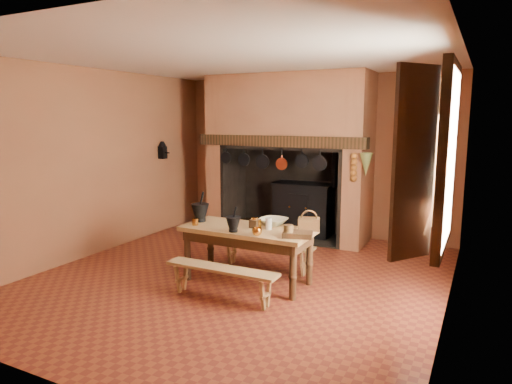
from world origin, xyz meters
TOP-DOWN VIEW (x-y plane):
  - floor at (0.00, 0.00)m, footprint 5.50×5.50m
  - ceiling at (0.00, 0.00)m, footprint 5.50×5.50m
  - back_wall at (0.00, 2.75)m, footprint 5.00×0.02m
  - wall_left at (-2.50, 0.00)m, footprint 0.02×5.50m
  - wall_right at (2.50, 0.00)m, footprint 0.02×5.50m
  - wall_front at (0.00, -2.75)m, footprint 5.00×0.02m
  - chimney_breast at (-0.30, 2.31)m, footprint 2.95×0.96m
  - iron_range at (-0.04, 2.45)m, footprint 1.12×0.55m
  - hearth_pans at (-1.05, 2.22)m, footprint 0.51×0.62m
  - hanging_pans at (-0.34, 1.81)m, footprint 1.92×0.29m
  - onion_string at (1.00, 1.79)m, footprint 0.12×0.10m
  - herb_bunch at (1.18, 1.79)m, footprint 0.20×0.20m
  - window at (2.35, -0.40)m, footprint 0.39×1.75m
  - wall_coffee_mill at (-2.42, 1.55)m, footprint 0.23×0.16m
  - work_table at (0.17, -0.08)m, footprint 1.64×0.73m
  - bench_front at (0.17, -0.72)m, footprint 1.38×0.24m
  - bench_back at (0.17, 0.48)m, footprint 1.36×0.24m
  - mortar_large at (-0.55, -0.06)m, footprint 0.24×0.24m
  - mortar_small at (0.11, -0.34)m, footprint 0.19×0.19m
  - coffee_grinder at (0.25, -0.04)m, footprint 0.14×0.11m
  - brass_mug_a at (-0.49, -0.26)m, footprint 0.09×0.09m
  - brass_mug_b at (0.27, 0.00)m, footprint 0.11×0.11m
  - mixing_bowl at (0.39, 0.20)m, footprint 0.39×0.39m
  - stoneware_crock at (0.80, -0.25)m, footprint 0.15×0.15m
  - glass_jar at (0.44, -0.04)m, footprint 0.10×0.10m
  - wicker_basket at (0.89, 0.17)m, footprint 0.31×0.26m
  - wooden_tray at (0.89, -0.20)m, footprint 0.39×0.33m
  - brass_cup at (0.45, -0.37)m, footprint 0.15×0.15m

SIDE VIEW (x-z plane):
  - floor at x=0.00m, z-range 0.00..0.00m
  - hearth_pans at x=-1.05m, z-range -0.01..0.19m
  - bench_back at x=0.17m, z-range 0.10..0.48m
  - bench_front at x=0.17m, z-range 0.10..0.48m
  - iron_range at x=-0.04m, z-range -0.32..1.28m
  - work_table at x=0.17m, z-range 0.24..0.96m
  - wooden_tray at x=0.89m, z-range 0.71..0.77m
  - mixing_bowl at x=0.39m, z-range 0.71..0.80m
  - brass_mug_a at x=-0.49m, z-range 0.71..0.80m
  - brass_cup at x=0.45m, z-range 0.71..0.80m
  - brass_mug_b at x=0.27m, z-range 0.71..0.81m
  - coffee_grinder at x=0.25m, z-range 0.69..0.85m
  - stoneware_crock at x=0.80m, z-range 0.71..0.85m
  - glass_jar at x=0.44m, z-range 0.71..0.86m
  - wicker_basket at x=0.89m, z-range 0.67..0.92m
  - mortar_small at x=0.11m, z-range 0.66..0.97m
  - mortar_large at x=-0.55m, z-range 0.64..1.05m
  - onion_string at x=1.00m, z-range 1.10..1.56m
  - hanging_pans at x=-0.34m, z-range 1.23..1.50m
  - herb_bunch at x=1.18m, z-range 1.21..1.56m
  - back_wall at x=0.00m, z-range 0.00..2.80m
  - wall_left at x=-2.50m, z-range 0.00..2.80m
  - wall_right at x=2.50m, z-range 0.00..2.80m
  - wall_front at x=0.00m, z-range 0.00..2.80m
  - wall_coffee_mill at x=-2.42m, z-range 1.36..1.67m
  - window at x=2.35m, z-range 0.82..2.58m
  - chimney_breast at x=-0.30m, z-range 0.41..3.21m
  - ceiling at x=0.00m, z-range 2.80..2.80m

